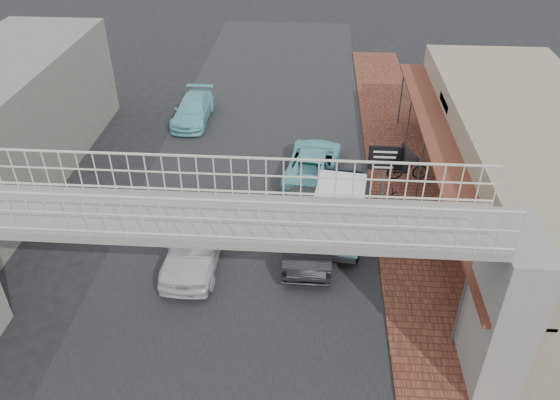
# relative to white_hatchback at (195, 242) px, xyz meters

# --- Properties ---
(ground) EXTENTS (120.00, 120.00, 0.00)m
(ground) POSITION_rel_white_hatchback_xyz_m (1.61, -0.39, -0.79)
(ground) COLOR black
(ground) RESTS_ON ground
(road_strip) EXTENTS (10.00, 60.00, 0.01)m
(road_strip) POSITION_rel_white_hatchback_xyz_m (1.61, -0.39, -0.79)
(road_strip) COLOR black
(road_strip) RESTS_ON ground
(sidewalk) EXTENTS (3.00, 40.00, 0.10)m
(sidewalk) POSITION_rel_white_hatchback_xyz_m (8.11, 2.61, -0.74)
(sidewalk) COLOR brown
(sidewalk) RESTS_ON ground
(shophouse_row) EXTENTS (7.20, 18.00, 4.00)m
(shophouse_row) POSITION_rel_white_hatchback_xyz_m (12.58, 3.61, 1.22)
(shophouse_row) COLOR gray
(shophouse_row) RESTS_ON ground
(footbridge) EXTENTS (16.40, 2.40, 6.34)m
(footbridge) POSITION_rel_white_hatchback_xyz_m (1.61, -4.39, 2.39)
(footbridge) COLOR gray
(footbridge) RESTS_ON ground
(building_far_left) EXTENTS (5.00, 14.00, 5.00)m
(building_far_left) POSITION_rel_white_hatchback_xyz_m (-9.39, 5.61, 1.71)
(building_far_left) COLOR gray
(building_far_left) RESTS_ON ground
(white_hatchback) EXTENTS (1.98, 4.69, 1.58)m
(white_hatchback) POSITION_rel_white_hatchback_xyz_m (0.00, 0.00, 0.00)
(white_hatchback) COLOR silver
(white_hatchback) RESTS_ON ground
(dark_sedan) EXTENTS (1.71, 4.87, 1.60)m
(dark_sedan) POSITION_rel_white_hatchback_xyz_m (4.03, 1.01, 0.01)
(dark_sedan) COLOR black
(dark_sedan) RESTS_ON ground
(angkot_curb) EXTENTS (2.80, 5.02, 1.33)m
(angkot_curb) POSITION_rel_white_hatchback_xyz_m (4.11, 6.21, -0.13)
(angkot_curb) COLOR #78CCD1
(angkot_curb) RESTS_ON ground
(angkot_far) EXTENTS (1.82, 4.35, 1.25)m
(angkot_far) POSITION_rel_white_hatchback_xyz_m (-2.39, 11.35, -0.16)
(angkot_far) COLOR #7BCFD6
(angkot_far) RESTS_ON ground
(angkot_van) EXTENTS (2.30, 4.26, 2.00)m
(angkot_van) POSITION_rel_white_hatchback_xyz_m (5.13, 1.80, 0.48)
(angkot_van) COLOR black
(angkot_van) RESTS_ON ground
(motorcycle_near) EXTENTS (1.97, 1.21, 0.98)m
(motorcycle_near) POSITION_rel_white_hatchback_xyz_m (6.91, 3.43, -0.20)
(motorcycle_near) COLOR black
(motorcycle_near) RESTS_ON sidewalk
(motorcycle_far) EXTENTS (1.87, 0.68, 1.10)m
(motorcycle_far) POSITION_rel_white_hatchback_xyz_m (8.28, 5.94, -0.14)
(motorcycle_far) COLOR black
(motorcycle_far) RESTS_ON sidewalk
(street_clock) EXTENTS (0.64, 0.54, 2.52)m
(street_clock) POSITION_rel_white_hatchback_xyz_m (8.65, 0.19, 1.40)
(street_clock) COLOR #59595B
(street_clock) RESTS_ON sidewalk
(arrow_sign) EXTENTS (1.94, 1.22, 3.37)m
(arrow_sign) POSITION_rel_white_hatchback_xyz_m (7.64, 2.91, 2.03)
(arrow_sign) COLOR #59595B
(arrow_sign) RESTS_ON sidewalk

